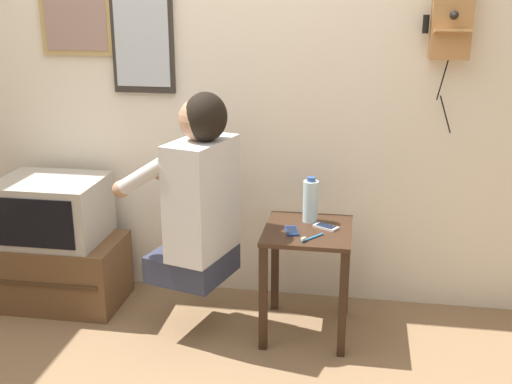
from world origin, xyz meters
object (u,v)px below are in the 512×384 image
object	(u,v)px
person	(198,195)
framed_picture	(76,21)
wall_mirror	(142,26)
cell_phone_held	(292,231)
television	(52,209)
cell_phone_spare	(326,227)
wall_phone_antique	(451,19)
toothbrush	(311,238)
water_bottle	(311,201)

from	to	relation	value
person	framed_picture	world-z (taller)	framed_picture
wall_mirror	cell_phone_held	bearing A→B (deg)	-27.44
television	person	bearing A→B (deg)	-12.95
cell_phone_spare	wall_phone_antique	bearing A→B (deg)	-29.51
framed_picture	cell_phone_held	distance (m)	1.67
framed_picture	cell_phone_held	xyz separation A→B (m)	(1.26, -0.46, -0.98)
toothbrush	person	bearing A→B (deg)	32.80
wall_phone_antique	water_bottle	bearing A→B (deg)	-158.90
framed_picture	cell_phone_held	bearing A→B (deg)	-20.13
television	water_bottle	xyz separation A→B (m)	(1.45, -0.01, 0.13)
framed_picture	wall_mirror	size ratio (longest dim) A/B	0.57
person	wall_mirror	distance (m)	1.02
wall_mirror	cell_phone_held	xyz separation A→B (m)	(0.89, -0.46, -0.96)
wall_phone_antique	framed_picture	size ratio (longest dim) A/B	1.92
television	toothbrush	world-z (taller)	television
television	toothbrush	size ratio (longest dim) A/B	4.43
wall_phone_antique	water_bottle	xyz separation A→B (m)	(-0.65, -0.25, -0.90)
water_bottle	cell_phone_spare	bearing A→B (deg)	-43.79
toothbrush	cell_phone_held	bearing A→B (deg)	-0.89
television	cell_phone_held	bearing A→B (deg)	-7.28
person	toothbrush	xyz separation A→B (m)	(0.57, -0.05, -0.17)
person	toothbrush	world-z (taller)	person
person	wall_mirror	bearing A→B (deg)	56.59
cell_phone_held	framed_picture	bearing A→B (deg)	146.66
wall_phone_antique	framed_picture	distance (m)	2.00
wall_mirror	wall_phone_antique	bearing A→B (deg)	-1.44
wall_phone_antique	cell_phone_spare	bearing A→B (deg)	-149.31
cell_phone_held	water_bottle	bearing A→B (deg)	51.87
television	framed_picture	world-z (taller)	framed_picture
person	cell_phone_spare	xyz separation A→B (m)	(0.63, 0.12, -0.18)
person	television	bearing A→B (deg)	93.17
television	cell_phone_held	world-z (taller)	television
cell_phone_spare	toothbrush	xyz separation A→B (m)	(-0.06, -0.17, 0.00)
cell_phone_held	cell_phone_spare	xyz separation A→B (m)	(0.17, 0.08, 0.00)
wall_phone_antique	wall_mirror	world-z (taller)	wall_mirror
wall_phone_antique	person	bearing A→B (deg)	-159.28
television	wall_phone_antique	bearing A→B (deg)	6.63
television	cell_phone_held	distance (m)	1.38
toothbrush	wall_phone_antique	bearing A→B (deg)	-103.70
television	water_bottle	bearing A→B (deg)	-0.30
wall_phone_antique	cell_phone_spare	distance (m)	1.20
framed_picture	cell_phone_spare	bearing A→B (deg)	-14.87
person	wall_phone_antique	xyz separation A→B (m)	(1.20, 0.45, 0.83)
water_bottle	toothbrush	world-z (taller)	water_bottle
cell_phone_spare	water_bottle	distance (m)	0.16
framed_picture	person	bearing A→B (deg)	-31.86
wall_mirror	water_bottle	xyz separation A→B (m)	(0.96, -0.29, -0.85)
framed_picture	toothbrush	bearing A→B (deg)	-21.75
wall_phone_antique	cell_phone_held	xyz separation A→B (m)	(-0.73, -0.42, -1.01)
framed_picture	cell_phone_spare	world-z (taller)	framed_picture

